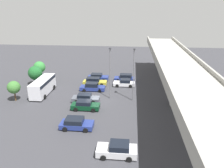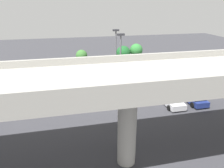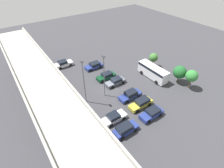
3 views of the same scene
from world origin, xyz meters
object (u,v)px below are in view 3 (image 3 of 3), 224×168
at_px(parked_car_2, 130,95).
at_px(tree_front_right, 154,58).
at_px(parked_car_8, 114,117).
at_px(tree_front_left, 192,76).
at_px(parked_car_0, 152,113).
at_px(parked_car_4, 106,76).
at_px(shuttle_bus, 153,71).
at_px(parked_car_5, 94,66).
at_px(lamp_post_near_aisle, 84,80).
at_px(lamp_post_mid_lot, 104,74).
at_px(parked_car_6, 64,64).
at_px(parked_car_1, 141,103).
at_px(parked_car_7, 125,129).
at_px(tree_front_centre, 180,72).
at_px(parked_car_3, 115,81).

distance_m(parked_car_2, tree_front_right, 13.99).
distance_m(parked_car_8, tree_front_left, 18.71).
relative_size(parked_car_0, parked_car_2, 0.93).
height_order(parked_car_4, shuttle_bus, shuttle_bus).
height_order(parked_car_2, shuttle_bus, shuttle_bus).
xyz_separation_m(parked_car_5, tree_front_left, (-18.62, -12.65, 2.36)).
bearing_deg(parked_car_8, parked_car_0, -27.12).
bearing_deg(parked_car_8, lamp_post_near_aisle, 103.84).
height_order(parked_car_0, lamp_post_mid_lot, lamp_post_mid_lot).
xyz_separation_m(parked_car_2, parked_car_6, (19.13, 6.21, 0.03)).
xyz_separation_m(parked_car_1, parked_car_7, (-3.00, 6.23, 0.01)).
bearing_deg(parked_car_6, parked_car_4, -61.47).
height_order(parked_car_2, tree_front_right, tree_front_right).
bearing_deg(parked_car_4, parked_car_1, 92.20).
height_order(parked_car_1, parked_car_8, parked_car_1).
distance_m(parked_car_1, parked_car_8, 6.23).
xyz_separation_m(parked_car_5, parked_car_7, (-19.99, 5.83, 0.07)).
xyz_separation_m(parked_car_7, lamp_post_mid_lot, (9.60, -2.27, 4.48)).
relative_size(parked_car_4, parked_car_7, 1.04).
bearing_deg(parked_car_6, parked_car_0, -76.38).
bearing_deg(parked_car_8, tree_front_centre, 3.12).
xyz_separation_m(shuttle_bus, lamp_post_mid_lot, (0.96, 12.64, 3.55)).
distance_m(parked_car_0, parked_car_1, 3.00).
bearing_deg(tree_front_left, parked_car_3, 50.22).
relative_size(parked_car_4, shuttle_bus, 0.58).
height_order(parked_car_1, shuttle_bus, shuttle_bus).
relative_size(parked_car_3, parked_car_8, 1.08).
xyz_separation_m(parked_car_2, tree_front_centre, (-1.98, -12.18, 1.91)).
xyz_separation_m(parked_car_4, parked_car_5, (5.66, -0.04, -0.01)).
distance_m(parked_car_3, parked_car_5, 8.54).
height_order(parked_car_1, parked_car_4, parked_car_1).
bearing_deg(parked_car_5, parked_car_1, 91.34).
xyz_separation_m(lamp_post_near_aisle, tree_front_right, (2.06, -20.29, -2.79)).
xyz_separation_m(parked_car_2, parked_car_7, (-6.06, 6.10, 0.06)).
bearing_deg(parked_car_2, parked_car_5, -88.88).
xyz_separation_m(lamp_post_mid_lot, tree_front_right, (2.57, -16.29, -2.75)).
bearing_deg(tree_front_centre, parked_car_7, 102.57).
bearing_deg(parked_car_0, parked_car_7, 0.09).
relative_size(parked_car_1, lamp_post_near_aisle, 0.53).
bearing_deg(parked_car_5, parked_car_6, -41.17).
distance_m(parked_car_0, parked_car_2, 6.05).
bearing_deg(parked_car_2, parked_car_7, 44.78).
distance_m(parked_car_7, tree_front_left, 18.67).
bearing_deg(shuttle_bus, parked_car_2, 106.39).
height_order(parked_car_2, tree_front_centre, tree_front_centre).
bearing_deg(parked_car_8, parked_car_4, 62.78).
bearing_deg(tree_front_right, parked_car_8, 116.12).
height_order(parked_car_2, parked_car_3, parked_car_2).
distance_m(parked_car_6, tree_front_centre, 28.06).
height_order(parked_car_4, tree_front_left, tree_front_left).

